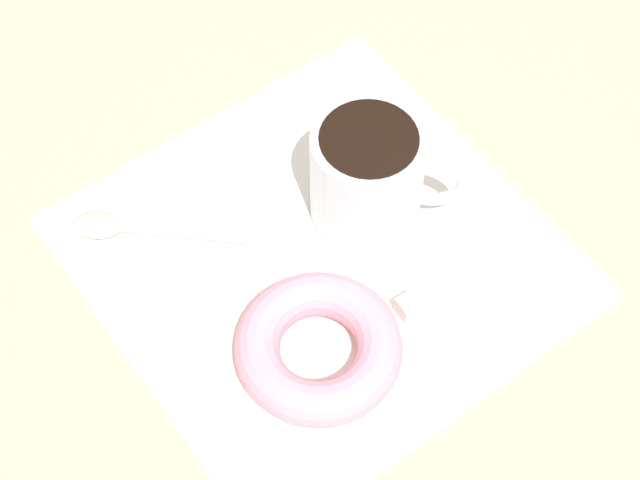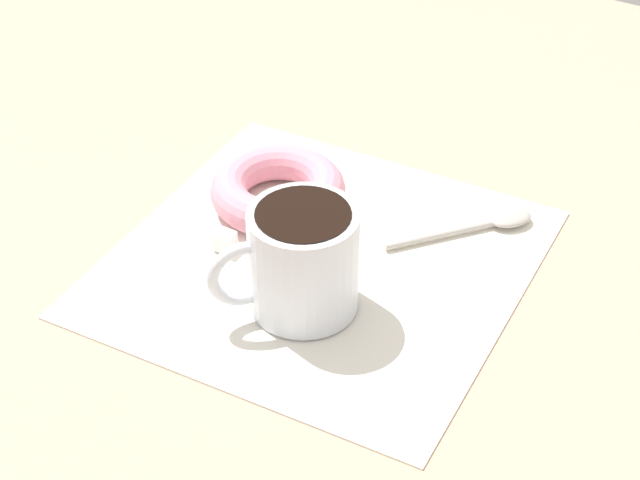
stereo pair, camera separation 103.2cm
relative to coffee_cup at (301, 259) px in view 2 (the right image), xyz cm
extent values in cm
cube|color=tan|center=(2.61, 3.70, -5.59)|extent=(120.00, 120.00, 2.00)
cube|color=white|center=(5.15, 1.47, -4.44)|extent=(32.23, 32.23, 0.30)
cylinder|color=silver|center=(0.16, -0.13, -0.19)|extent=(8.01, 8.01, 8.21)
cylinder|color=black|center=(0.16, -0.13, 3.72)|extent=(6.81, 6.81, 0.60)
torus|color=silver|center=(-3.29, 2.70, -0.19)|extent=(4.82, 4.18, 5.50)
torus|color=pink|center=(9.71, 8.23, -2.76)|extent=(11.20, 11.20, 3.06)
ellipsoid|color=#B7B2A8|center=(17.32, -9.28, -3.84)|extent=(4.30, 4.15, 0.90)
cylinder|color=#B7B2A8|center=(12.73, -5.46, -4.01)|extent=(8.02, 6.80, 0.56)
cube|color=white|center=(2.45, 8.67, -3.55)|extent=(1.47, 1.47, 1.47)
camera|label=1|loc=(27.28, 35.16, 60.44)|focal=60.00mm
camera|label=2|loc=(-50.37, -31.64, 47.97)|focal=60.00mm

